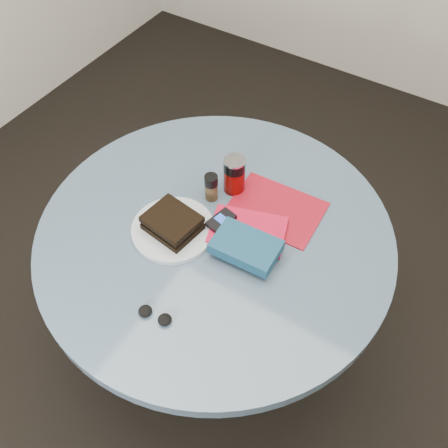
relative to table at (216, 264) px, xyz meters
The scene contains 11 objects.
ground 0.59m from the table, ahead, with size 4.00×4.00×0.00m, color black.
table is the anchor object (origin of this frame).
plate 0.21m from the table, 147.57° to the right, with size 0.23×0.23×0.01m, color silver.
sandwich 0.23m from the table, 146.55° to the right, with size 0.15×0.13×0.05m.
soda_can 0.28m from the table, 102.95° to the left, with size 0.08×0.08×0.12m.
pepper_grinder 0.24m from the table, 127.21° to the left, with size 0.05×0.05×0.09m.
magazine 0.25m from the table, 55.96° to the left, with size 0.26×0.20×0.00m, color maroon.
red_book 0.20m from the table, 25.74° to the left, with size 0.21×0.14×0.02m, color #BC0E2F.
novel 0.23m from the table, 13.13° to the right, with size 0.17×0.11×0.03m, color navy.
mp3_player 0.19m from the table, 72.27° to the left, with size 0.06×0.09×0.01m.
headphones 0.35m from the table, 85.97° to the right, with size 0.09×0.04×0.02m.
Camera 1 is at (0.48, -0.71, 1.85)m, focal length 40.00 mm.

